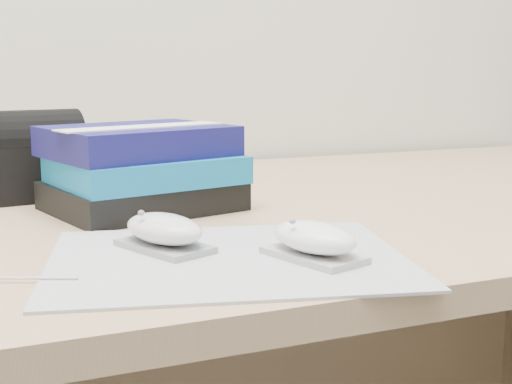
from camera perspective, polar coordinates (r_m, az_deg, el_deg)
name	(u,v)px	position (r m, az deg, el deg)	size (l,w,h in m)	color
desk	(251,349)	(1.08, -0.44, -12.47)	(1.60, 0.80, 0.73)	tan
mousepad	(228,258)	(0.67, -2.27, -5.32)	(0.33, 0.26, 0.00)	gray
mouse_rear	(164,232)	(0.69, -7.36, -3.17)	(0.09, 0.11, 0.04)	gray
mouse_front	(314,240)	(0.66, 4.65, -3.87)	(0.08, 0.11, 0.04)	#A4A4A6
book_stack	(142,169)	(0.90, -9.12, 1.85)	(0.25, 0.22, 0.11)	black
pouch	(32,156)	(1.01, -17.51, 2.76)	(0.14, 0.11, 0.12)	black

